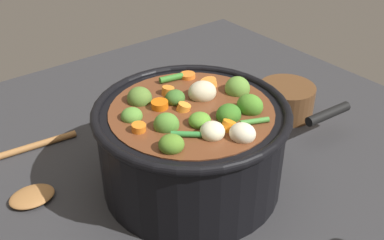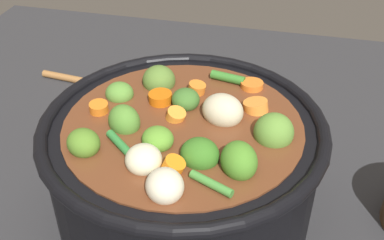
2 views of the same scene
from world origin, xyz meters
TOP-DOWN VIEW (x-y plane):
  - ground_plane at (0.00, 0.00)m, footprint 1.10×1.10m
  - cooking_pot at (-0.00, 0.00)m, footprint 0.30×0.30m
  - wooden_spoon at (0.22, -0.17)m, footprint 0.23×0.18m
  - small_saucepan at (-0.28, -0.05)m, footprint 0.11×0.17m

SIDE VIEW (x-z plane):
  - ground_plane at x=0.00m, z-range 0.00..0.00m
  - wooden_spoon at x=0.22m, z-range 0.00..0.01m
  - small_saucepan at x=-0.28m, z-range 0.00..0.06m
  - cooking_pot at x=0.00m, z-range -0.01..0.16m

